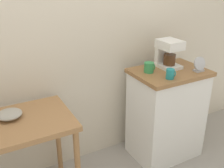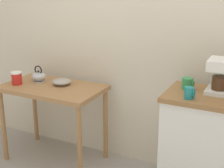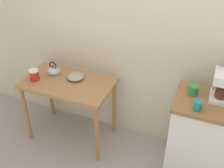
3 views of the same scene
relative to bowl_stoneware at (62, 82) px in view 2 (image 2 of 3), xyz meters
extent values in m
cube|color=beige|center=(0.71, 0.32, 0.61)|extent=(4.40, 0.10, 2.80)
cube|color=#9E7044|center=(-0.05, -0.07, -0.05)|extent=(0.95, 0.56, 0.04)
cylinder|color=#9E7044|center=(-0.49, -0.31, -0.43)|extent=(0.04, 0.04, 0.72)
cylinder|color=#9E7044|center=(0.38, -0.31, -0.43)|extent=(0.04, 0.04, 0.72)
cylinder|color=#9E7044|center=(-0.49, 0.17, -0.43)|extent=(0.04, 0.04, 0.72)
cylinder|color=#9E7044|center=(0.38, 0.17, -0.43)|extent=(0.04, 0.04, 0.72)
cube|color=white|center=(1.40, -0.07, -0.36)|extent=(0.64, 0.46, 0.87)
cube|color=olive|center=(1.40, -0.07, 0.09)|extent=(0.67, 0.49, 0.04)
cylinder|color=#9E998C|center=(0.00, 0.00, -0.03)|extent=(0.08, 0.08, 0.01)
ellipsoid|color=#9E998C|center=(0.00, 0.00, 0.00)|extent=(0.18, 0.18, 0.05)
cylinder|color=#B2B5BA|center=(-0.26, -0.01, -0.03)|extent=(0.12, 0.12, 0.01)
ellipsoid|color=#B2B5BA|center=(-0.26, -0.01, 0.02)|extent=(0.14, 0.14, 0.08)
cone|color=#B2B5BA|center=(-0.19, -0.01, 0.02)|extent=(0.07, 0.03, 0.05)
sphere|color=black|center=(-0.26, -0.01, 0.07)|extent=(0.02, 0.02, 0.02)
torus|color=black|center=(-0.26, -0.01, 0.09)|extent=(0.09, 0.01, 0.09)
cylinder|color=red|center=(-0.39, -0.18, 0.02)|extent=(0.10, 0.10, 0.11)
cylinder|color=white|center=(-0.39, -0.18, 0.08)|extent=(0.10, 0.10, 0.01)
cube|color=white|center=(1.44, 0.00, 0.13)|extent=(0.18, 0.22, 0.03)
cube|color=white|center=(1.44, 0.09, 0.24)|extent=(0.16, 0.05, 0.26)
cube|color=white|center=(1.44, 0.00, 0.33)|extent=(0.18, 0.22, 0.08)
cylinder|color=#4C2D19|center=(1.44, -0.01, 0.19)|extent=(0.11, 0.11, 0.10)
cylinder|color=teal|center=(1.27, -0.23, 0.15)|extent=(0.07, 0.07, 0.09)
torus|color=teal|center=(1.31, -0.23, 0.15)|extent=(0.01, 0.06, 0.06)
cylinder|color=#338C4C|center=(1.20, -0.02, 0.16)|extent=(0.09, 0.09, 0.09)
torus|color=#338C4C|center=(1.25, -0.02, 0.16)|extent=(0.01, 0.06, 0.06)
camera|label=1|loc=(-0.15, -1.82, 0.96)|focal=42.87mm
camera|label=2|loc=(1.81, -2.52, 0.95)|focal=54.32mm
camera|label=3|loc=(1.28, -2.12, 1.54)|focal=43.77mm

